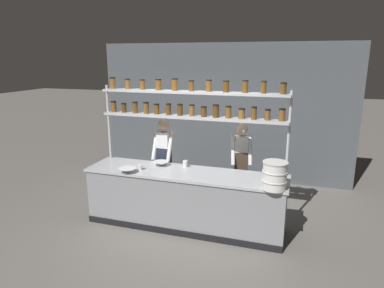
{
  "coord_description": "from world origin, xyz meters",
  "views": [
    {
      "loc": [
        1.68,
        -4.82,
        2.68
      ],
      "look_at": [
        0.05,
        0.2,
        1.33
      ],
      "focal_mm": 32.0,
      "sensor_mm": 36.0,
      "label": 1
    }
  ],
  "objects_px": {
    "chef_center": "(241,162)",
    "prep_bowl_center_front": "(127,171)",
    "chef_left": "(164,158)",
    "spice_shelf_unit": "(192,107)",
    "serving_cup_front": "(185,164)",
    "serving_cup_by_board": "(140,167)",
    "container_stack": "(275,175)",
    "prep_bowl_near_left": "(161,164)"
  },
  "relations": [
    {
      "from": "chef_left",
      "to": "prep_bowl_near_left",
      "type": "relative_size",
      "value": 6.31
    },
    {
      "from": "chef_center",
      "to": "prep_bowl_center_front",
      "type": "relative_size",
      "value": 5.81
    },
    {
      "from": "prep_bowl_center_front",
      "to": "spice_shelf_unit",
      "type": "bearing_deg",
      "value": 37.45
    },
    {
      "from": "chef_left",
      "to": "prep_bowl_center_front",
      "type": "distance_m",
      "value": 0.93
    },
    {
      "from": "chef_center",
      "to": "prep_bowl_center_front",
      "type": "height_order",
      "value": "chef_center"
    },
    {
      "from": "spice_shelf_unit",
      "to": "container_stack",
      "type": "distance_m",
      "value": 1.71
    },
    {
      "from": "container_stack",
      "to": "prep_bowl_center_front",
      "type": "bearing_deg",
      "value": -179.45
    },
    {
      "from": "prep_bowl_near_left",
      "to": "serving_cup_by_board",
      "type": "bearing_deg",
      "value": -126.6
    },
    {
      "from": "serving_cup_front",
      "to": "serving_cup_by_board",
      "type": "bearing_deg",
      "value": -150.6
    },
    {
      "from": "chef_center",
      "to": "prep_bowl_center_front",
      "type": "xyz_separation_m",
      "value": [
        -1.58,
        -1.12,
        0.05
      ]
    },
    {
      "from": "serving_cup_front",
      "to": "serving_cup_by_board",
      "type": "relative_size",
      "value": 1.29
    },
    {
      "from": "prep_bowl_near_left",
      "to": "prep_bowl_center_front",
      "type": "xyz_separation_m",
      "value": [
        -0.35,
        -0.5,
        0.0
      ]
    },
    {
      "from": "spice_shelf_unit",
      "to": "prep_bowl_near_left",
      "type": "distance_m",
      "value": 1.07
    },
    {
      "from": "prep_bowl_near_left",
      "to": "serving_cup_front",
      "type": "xyz_separation_m",
      "value": [
        0.41,
        0.05,
        0.02
      ]
    },
    {
      "from": "chef_left",
      "to": "chef_center",
      "type": "height_order",
      "value": "chef_left"
    },
    {
      "from": "prep_bowl_center_front",
      "to": "serving_cup_front",
      "type": "relative_size",
      "value": 2.5
    },
    {
      "from": "spice_shelf_unit",
      "to": "prep_bowl_center_front",
      "type": "distance_m",
      "value": 1.42
    },
    {
      "from": "container_stack",
      "to": "prep_bowl_center_front",
      "type": "xyz_separation_m",
      "value": [
        -2.23,
        -0.02,
        -0.16
      ]
    },
    {
      "from": "chef_left",
      "to": "chef_center",
      "type": "bearing_deg",
      "value": 13.36
    },
    {
      "from": "chef_center",
      "to": "serving_cup_front",
      "type": "relative_size",
      "value": 14.54
    },
    {
      "from": "chef_center",
      "to": "serving_cup_front",
      "type": "distance_m",
      "value": 1.0
    },
    {
      "from": "container_stack",
      "to": "serving_cup_front",
      "type": "height_order",
      "value": "container_stack"
    },
    {
      "from": "chef_left",
      "to": "chef_center",
      "type": "xyz_separation_m",
      "value": [
        1.33,
        0.23,
        -0.02
      ]
    },
    {
      "from": "chef_left",
      "to": "serving_cup_front",
      "type": "relative_size",
      "value": 14.84
    },
    {
      "from": "serving_cup_front",
      "to": "chef_left",
      "type": "bearing_deg",
      "value": 146.31
    },
    {
      "from": "chef_left",
      "to": "prep_bowl_center_front",
      "type": "bearing_deg",
      "value": -101.94
    },
    {
      "from": "chef_left",
      "to": "serving_cup_by_board",
      "type": "distance_m",
      "value": 0.72
    },
    {
      "from": "spice_shelf_unit",
      "to": "chef_left",
      "type": "xyz_separation_m",
      "value": [
        -0.6,
        0.25,
        -0.96
      ]
    },
    {
      "from": "container_stack",
      "to": "chef_center",
      "type": "bearing_deg",
      "value": 120.61
    },
    {
      "from": "chef_center",
      "to": "serving_cup_front",
      "type": "xyz_separation_m",
      "value": [
        -0.82,
        -0.57,
        0.06
      ]
    },
    {
      "from": "container_stack",
      "to": "prep_bowl_near_left",
      "type": "height_order",
      "value": "container_stack"
    },
    {
      "from": "spice_shelf_unit",
      "to": "serving_cup_by_board",
      "type": "height_order",
      "value": "spice_shelf_unit"
    },
    {
      "from": "spice_shelf_unit",
      "to": "chef_center",
      "type": "xyz_separation_m",
      "value": [
        0.74,
        0.48,
        -0.99
      ]
    },
    {
      "from": "spice_shelf_unit",
      "to": "prep_bowl_near_left",
      "type": "relative_size",
      "value": 11.95
    },
    {
      "from": "chef_center",
      "to": "prep_bowl_near_left",
      "type": "height_order",
      "value": "chef_center"
    },
    {
      "from": "chef_center",
      "to": "prep_bowl_near_left",
      "type": "xyz_separation_m",
      "value": [
        -1.23,
        -0.62,
        0.04
      ]
    },
    {
      "from": "container_stack",
      "to": "prep_bowl_center_front",
      "type": "distance_m",
      "value": 2.24
    },
    {
      "from": "prep_bowl_near_left",
      "to": "prep_bowl_center_front",
      "type": "relative_size",
      "value": 0.94
    },
    {
      "from": "chef_center",
      "to": "container_stack",
      "type": "relative_size",
      "value": 4.12
    },
    {
      "from": "prep_bowl_near_left",
      "to": "prep_bowl_center_front",
      "type": "distance_m",
      "value": 0.61
    },
    {
      "from": "container_stack",
      "to": "prep_bowl_near_left",
      "type": "distance_m",
      "value": 1.95
    },
    {
      "from": "serving_cup_front",
      "to": "chef_center",
      "type": "bearing_deg",
      "value": 35.04
    }
  ]
}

